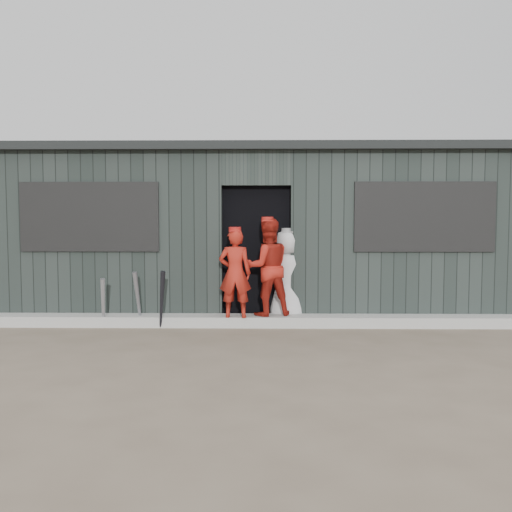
{
  "coord_description": "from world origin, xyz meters",
  "views": [
    {
      "loc": [
        0.13,
        -6.19,
        1.56
      ],
      "look_at": [
        0.0,
        1.8,
        1.0
      ],
      "focal_mm": 40.0,
      "sensor_mm": 36.0,
      "label": 1
    }
  ],
  "objects_px": {
    "bat_left": "(103,303)",
    "player_grey_back": "(287,276)",
    "player_red_left": "(235,273)",
    "dugout": "(258,232)",
    "bat_right": "(162,300)",
    "player_red_right": "(267,267)",
    "bat_mid": "(138,299)"
  },
  "relations": [
    {
      "from": "bat_left",
      "to": "player_red_left",
      "type": "height_order",
      "value": "player_red_left"
    },
    {
      "from": "player_red_right",
      "to": "dugout",
      "type": "distance_m",
      "value": 1.72
    },
    {
      "from": "bat_left",
      "to": "player_grey_back",
      "type": "relative_size",
      "value": 0.53
    },
    {
      "from": "bat_mid",
      "to": "dugout",
      "type": "bearing_deg",
      "value": 46.68
    },
    {
      "from": "bat_left",
      "to": "player_red_left",
      "type": "xyz_separation_m",
      "value": [
        1.84,
        0.05,
        0.41
      ]
    },
    {
      "from": "bat_right",
      "to": "player_grey_back",
      "type": "height_order",
      "value": "player_grey_back"
    },
    {
      "from": "bat_right",
      "to": "player_red_right",
      "type": "bearing_deg",
      "value": 11.07
    },
    {
      "from": "player_red_left",
      "to": "player_red_right",
      "type": "relative_size",
      "value": 0.9
    },
    {
      "from": "bat_right",
      "to": "dugout",
      "type": "height_order",
      "value": "dugout"
    },
    {
      "from": "player_grey_back",
      "to": "dugout",
      "type": "height_order",
      "value": "dugout"
    },
    {
      "from": "dugout",
      "to": "bat_right",
      "type": "bearing_deg",
      "value": -123.84
    },
    {
      "from": "bat_right",
      "to": "dugout",
      "type": "xyz_separation_m",
      "value": [
        1.3,
        1.93,
        0.88
      ]
    },
    {
      "from": "player_red_right",
      "to": "player_red_left",
      "type": "bearing_deg",
      "value": 5.85
    },
    {
      "from": "bat_right",
      "to": "player_grey_back",
      "type": "bearing_deg",
      "value": 17.52
    },
    {
      "from": "bat_mid",
      "to": "player_grey_back",
      "type": "xyz_separation_m",
      "value": [
        2.11,
        0.38,
        0.28
      ]
    },
    {
      "from": "bat_mid",
      "to": "dugout",
      "type": "height_order",
      "value": "dugout"
    },
    {
      "from": "bat_left",
      "to": "player_red_left",
      "type": "distance_m",
      "value": 1.88
    },
    {
      "from": "dugout",
      "to": "bat_left",
      "type": "bearing_deg",
      "value": -138.63
    },
    {
      "from": "dugout",
      "to": "player_red_right",
      "type": "bearing_deg",
      "value": -84.44
    },
    {
      "from": "player_grey_back",
      "to": "player_red_right",
      "type": "bearing_deg",
      "value": 46.63
    },
    {
      "from": "player_red_left",
      "to": "player_grey_back",
      "type": "xyz_separation_m",
      "value": [
        0.74,
        0.44,
        -0.09
      ]
    },
    {
      "from": "bat_mid",
      "to": "player_red_right",
      "type": "bearing_deg",
      "value": 3.63
    },
    {
      "from": "player_red_left",
      "to": "dugout",
      "type": "xyz_separation_m",
      "value": [
        0.29,
        1.82,
        0.52
      ]
    },
    {
      "from": "bat_right",
      "to": "player_red_right",
      "type": "distance_m",
      "value": 1.55
    },
    {
      "from": "player_red_left",
      "to": "bat_right",
      "type": "bearing_deg",
      "value": 6.78
    },
    {
      "from": "bat_left",
      "to": "dugout",
      "type": "xyz_separation_m",
      "value": [
        2.12,
        1.87,
        0.93
      ]
    },
    {
      "from": "player_red_left",
      "to": "bat_left",
      "type": "bearing_deg",
      "value": 2.07
    },
    {
      "from": "bat_left",
      "to": "bat_right",
      "type": "xyz_separation_m",
      "value": [
        0.83,
        -0.06,
        0.05
      ]
    },
    {
      "from": "bat_left",
      "to": "bat_right",
      "type": "relative_size",
      "value": 0.87
    },
    {
      "from": "bat_mid",
      "to": "dugout",
      "type": "relative_size",
      "value": 0.1
    },
    {
      "from": "player_red_right",
      "to": "player_grey_back",
      "type": "relative_size",
      "value": 1.01
    },
    {
      "from": "player_red_left",
      "to": "player_red_right",
      "type": "height_order",
      "value": "player_red_right"
    }
  ]
}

